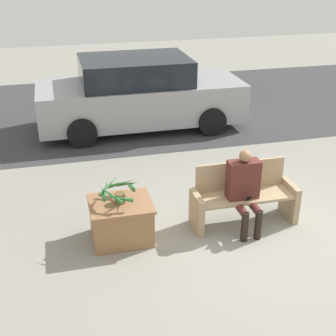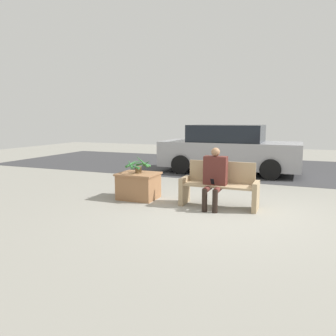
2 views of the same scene
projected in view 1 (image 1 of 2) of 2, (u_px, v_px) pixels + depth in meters
ground_plane at (267, 235)px, 6.68m from camera, size 30.00×30.00×0.00m
road_surface at (165, 105)px, 12.09m from camera, size 20.00×6.00×0.01m
bench at (243, 196)px, 6.86m from camera, size 1.55×0.49×0.90m
person_seated at (245, 187)px, 6.59m from camera, size 0.45×0.56×1.21m
planter_box at (121, 220)px, 6.48m from camera, size 0.86×0.73×0.58m
potted_plant at (119, 191)px, 6.29m from camera, size 0.58×0.58×0.43m
parked_car at (139, 94)px, 10.37m from camera, size 4.48×1.98×1.58m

